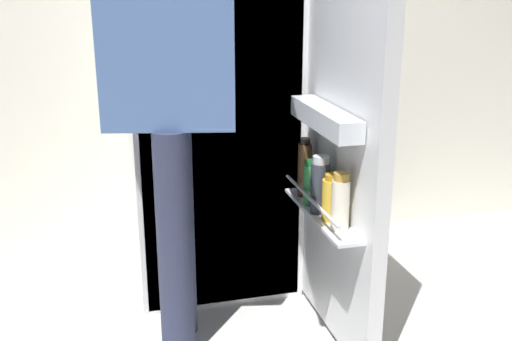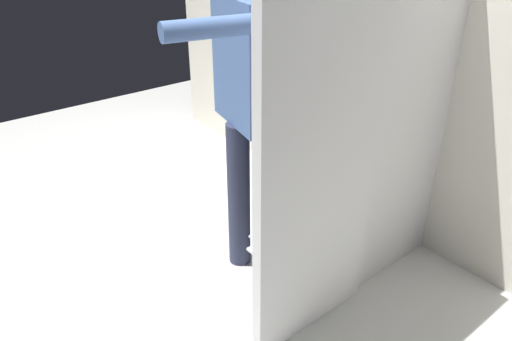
{
  "view_description": "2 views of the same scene",
  "coord_description": "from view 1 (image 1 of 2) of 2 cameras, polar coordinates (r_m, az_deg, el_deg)",
  "views": [
    {
      "loc": [
        -0.46,
        -1.99,
        1.32
      ],
      "look_at": [
        0.04,
        -0.09,
        0.69
      ],
      "focal_mm": 43.38,
      "sensor_mm": 36.0,
      "label": 1
    },
    {
      "loc": [
        1.53,
        -1.33,
        1.75
      ],
      "look_at": [
        0.02,
        -0.12,
        0.71
      ],
      "focal_mm": 33.85,
      "sensor_mm": 36.0,
      "label": 2
    }
  ],
  "objects": [
    {
      "name": "ground_plane",
      "position": [
        2.43,
        -1.55,
        -15.22
      ],
      "size": [
        6.54,
        6.54,
        0.0
      ],
      "primitive_type": "plane",
      "color": "silver"
    },
    {
      "name": "refrigerator",
      "position": [
        2.6,
        -3.74,
        6.62
      ],
      "size": [
        0.72,
        1.28,
        1.65
      ],
      "color": "white",
      "rests_on": "ground_plane"
    },
    {
      "name": "person",
      "position": [
        2.07,
        -7.71,
        8.83
      ],
      "size": [
        0.56,
        0.8,
        1.68
      ],
      "color": "#2D334C",
      "rests_on": "ground_plane"
    }
  ]
}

